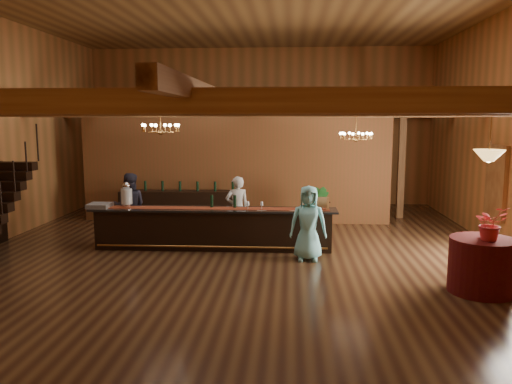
# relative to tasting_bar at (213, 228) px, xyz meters

# --- Properties ---
(floor) EXTENTS (14.00, 14.00, 0.00)m
(floor) POSITION_rel_tasting_bar_xyz_m (0.65, -0.38, -0.49)
(floor) COLOR #52361E
(floor) RESTS_ON ground
(ceiling) EXTENTS (14.00, 14.00, 0.00)m
(ceiling) POSITION_rel_tasting_bar_xyz_m (0.65, -0.38, 5.01)
(ceiling) COLOR olive
(ceiling) RESTS_ON wall_back
(wall_back) EXTENTS (12.00, 0.10, 5.50)m
(wall_back) POSITION_rel_tasting_bar_xyz_m (0.65, 6.62, 2.26)
(wall_back) COLOR #B86E38
(wall_back) RESTS_ON floor
(wall_front) EXTENTS (12.00, 0.10, 5.50)m
(wall_front) POSITION_rel_tasting_bar_xyz_m (0.65, -7.38, 2.26)
(wall_front) COLOR #B86E38
(wall_front) RESTS_ON floor
(beam_grid) EXTENTS (11.90, 13.90, 0.39)m
(beam_grid) POSITION_rel_tasting_bar_xyz_m (0.65, 0.13, 2.76)
(beam_grid) COLOR #A4743F
(beam_grid) RESTS_ON wall_left
(support_posts) EXTENTS (9.20, 10.20, 3.20)m
(support_posts) POSITION_rel_tasting_bar_xyz_m (0.65, -0.88, 1.11)
(support_posts) COLOR #A4743F
(support_posts) RESTS_ON floor
(partition_wall) EXTENTS (9.00, 0.18, 3.10)m
(partition_wall) POSITION_rel_tasting_bar_xyz_m (0.15, 3.12, 1.06)
(partition_wall) COLOR brown
(partition_wall) RESTS_ON floor
(window_right_back) EXTENTS (0.12, 1.05, 1.75)m
(window_right_back) POSITION_rel_tasting_bar_xyz_m (6.60, 0.62, 1.06)
(window_right_back) COLOR white
(window_right_back) RESTS_ON wall_right
(backroom_boxes) EXTENTS (4.10, 0.60, 1.10)m
(backroom_boxes) POSITION_rel_tasting_bar_xyz_m (0.36, 5.12, 0.04)
(backroom_boxes) COLOR black
(backroom_boxes) RESTS_ON floor
(tasting_bar) EXTENTS (5.75, 0.81, 0.97)m
(tasting_bar) POSITION_rel_tasting_bar_xyz_m (0.00, 0.00, 0.00)
(tasting_bar) COLOR black
(tasting_bar) RESTS_ON floor
(beverage_dispenser) EXTENTS (0.26, 0.26, 0.60)m
(beverage_dispenser) POSITION_rel_tasting_bar_xyz_m (-2.05, 0.02, 0.76)
(beverage_dispenser) COLOR silver
(beverage_dispenser) RESTS_ON tasting_bar
(glass_rack_tray) EXTENTS (0.50, 0.50, 0.10)m
(glass_rack_tray) POSITION_rel_tasting_bar_xyz_m (-2.67, -0.08, 0.52)
(glass_rack_tray) COLOR gray
(glass_rack_tray) RESTS_ON tasting_bar
(raffle_drum) EXTENTS (0.34, 0.24, 0.30)m
(raffle_drum) POSITION_rel_tasting_bar_xyz_m (2.50, -0.01, 0.65)
(raffle_drum) COLOR brown
(raffle_drum) RESTS_ON tasting_bar
(bar_bottle_0) EXTENTS (0.07, 0.07, 0.30)m
(bar_bottle_0) POSITION_rel_tasting_bar_xyz_m (-0.05, 0.11, 0.62)
(bar_bottle_0) COLOR black
(bar_bottle_0) RESTS_ON tasting_bar
(bar_bottle_1) EXTENTS (0.07, 0.07, 0.30)m
(bar_bottle_1) POSITION_rel_tasting_bar_xyz_m (0.50, 0.12, 0.62)
(bar_bottle_1) COLOR black
(bar_bottle_1) RESTS_ON tasting_bar
(backbar_shelf) EXTENTS (3.48, 0.74, 0.97)m
(backbar_shelf) POSITION_rel_tasting_bar_xyz_m (-1.38, 2.70, -0.00)
(backbar_shelf) COLOR black
(backbar_shelf) RESTS_ON floor
(round_table) EXTENTS (1.11, 1.11, 0.96)m
(round_table) POSITION_rel_tasting_bar_xyz_m (5.14, -2.62, -0.00)
(round_table) COLOR #480811
(round_table) RESTS_ON floor
(chandelier_left) EXTENTS (0.80, 0.80, 0.53)m
(chandelier_left) POSITION_rel_tasting_bar_xyz_m (-0.98, -0.77, 2.34)
(chandelier_left) COLOR #B37838
(chandelier_left) RESTS_ON beam_grid
(chandelier_right) EXTENTS (0.80, 0.80, 0.75)m
(chandelier_right) POSITION_rel_tasting_bar_xyz_m (3.40, 1.34, 2.12)
(chandelier_right) COLOR #B37838
(chandelier_right) RESTS_ON beam_grid
(pendant_lamp) EXTENTS (0.52, 0.52, 0.90)m
(pendant_lamp) POSITION_rel_tasting_bar_xyz_m (5.14, -2.62, 1.92)
(pendant_lamp) COLOR #B37838
(pendant_lamp) RESTS_ON beam_grid
(bartender) EXTENTS (0.68, 0.54, 1.62)m
(bartender) POSITION_rel_tasting_bar_xyz_m (0.47, 0.87, 0.32)
(bartender) COLOR silver
(bartender) RESTS_ON floor
(staff_second) EXTENTS (0.93, 0.78, 1.69)m
(staff_second) POSITION_rel_tasting_bar_xyz_m (-2.23, 0.76, 0.36)
(staff_second) COLOR #2A2937
(staff_second) RESTS_ON floor
(guest) EXTENTS (0.80, 0.52, 1.62)m
(guest) POSITION_rel_tasting_bar_xyz_m (2.18, -0.80, 0.32)
(guest) COLOR #84E1E7
(guest) RESTS_ON floor
(floor_plant) EXTENTS (0.83, 0.75, 1.25)m
(floor_plant) POSITION_rel_tasting_bar_xyz_m (2.47, 1.99, 0.14)
(floor_plant) COLOR #154917
(floor_plant) RESTS_ON floor
(table_flowers) EXTENTS (0.64, 0.60, 0.59)m
(table_flowers) POSITION_rel_tasting_bar_xyz_m (5.19, -2.75, 0.77)
(table_flowers) COLOR red
(table_flowers) RESTS_ON round_table
(table_vase) EXTENTS (0.16, 0.16, 0.29)m
(table_vase) POSITION_rel_tasting_bar_xyz_m (5.19, -2.54, 0.62)
(table_vase) COLOR #B37838
(table_vase) RESTS_ON round_table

